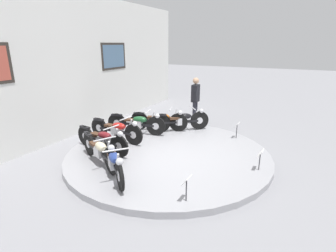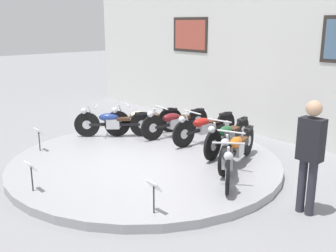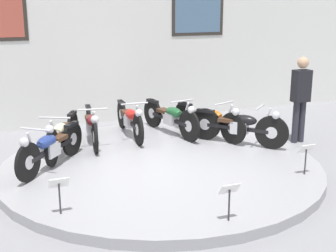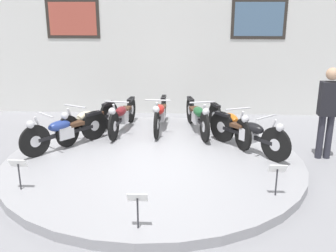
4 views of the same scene
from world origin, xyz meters
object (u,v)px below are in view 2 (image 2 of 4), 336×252
Objects in this scene: info_placard_front_right at (154,190)px; motorcycle_red at (204,126)px; motorcycle_cream at (143,119)px; motorcycle_green at (227,135)px; info_placard_front_centre at (31,170)px; motorcycle_blue at (113,122)px; info_placard_front_left at (39,135)px; motorcycle_maroon at (174,121)px; motorcycle_black at (227,158)px; visitor_standing at (310,150)px; motorcycle_orange at (237,147)px.

motorcycle_red is at bearing 121.81° from info_placard_front_right.
motorcycle_red is (1.49, 0.65, -0.01)m from motorcycle_cream.
motorcycle_green is 4.07m from info_placard_front_centre.
motorcycle_green reaches higher than motorcycle_red.
info_placard_front_left is (-0.15, -1.82, -0.01)m from motorcycle_blue.
info_placard_front_centre is 2.19m from info_placard_front_right.
motorcycle_maroon is 1.68m from motorcycle_green.
motorcycle_maroon is 4.07m from info_placard_front_centre.
motorcycle_blue is 3.01× the size of info_placard_front_centre.
motorcycle_green is at bearing 129.80° from motorcycle_black.
motorcycle_red is (1.80, 1.33, 0.00)m from motorcycle_blue.
motorcycle_black is at bearing 25.93° from info_placard_front_left.
motorcycle_black reaches higher than info_placard_front_centre.
info_placard_front_centre is at bearing -101.91° from motorcycle_green.
visitor_standing reaches higher than info_placard_front_centre.
motorcycle_red is 3.85× the size of info_placard_front_left.
info_placard_front_left and info_placard_front_centre have the same top height.
info_placard_front_left is at bearing 180.00° from info_placard_front_right.
motorcycle_orange is at bearing -0.04° from motorcycle_cream.
motorcycle_blue is 0.74m from motorcycle_cream.
motorcycle_green reaches higher than motorcycle_blue.
motorcycle_red is 1.28× the size of motorcycle_black.
motorcycle_green is 1.50m from motorcycle_black.
motorcycle_black is (0.96, -1.15, 0.00)m from motorcycle_green.
motorcycle_green is at bearing 143.26° from motorcycle_orange.
motorcycle_red is at bearing 11.81° from motorcycle_maroon.
motorcycle_cream is 4.83m from visitor_standing.
visitor_standing is at bearing 41.91° from info_placard_front_centre.
motorcycle_orange is (2.97, -0.00, -0.00)m from motorcycle_cream.
info_placard_front_centre is at bearing -57.48° from motorcycle_blue.
motorcycle_green is at bearing 11.64° from motorcycle_cream.
info_placard_front_centre is (-1.49, -3.50, -0.01)m from motorcycle_orange.
motorcycle_red reaches higher than info_placard_front_centre.
motorcycle_cream reaches higher than motorcycle_blue.
info_placard_front_centre is at bearing -78.13° from motorcycle_maroon.
motorcycle_green reaches higher than motorcycle_cream.
visitor_standing reaches higher than motorcycle_black.
motorcycle_red is at bearing 143.67° from motorcycle_black.
info_placard_front_right is (1.95, -3.15, -0.01)m from motorcycle_red.
motorcycle_orange reaches higher than motorcycle_maroon.
visitor_standing is (1.33, 1.94, 0.50)m from info_placard_front_right.
motorcycle_black reaches higher than motorcycle_orange.
motorcycle_black is 3.35m from info_placard_front_centre.
motorcycle_black is 3.02× the size of info_placard_front_right.
motorcycle_cream is 2.38m from motorcycle_green.
motorcycle_orange is at bearing 115.16° from motorcycle_black.
motorcycle_black is 3.02× the size of info_placard_front_left.
motorcycle_green reaches higher than info_placard_front_left.
visitor_standing is at bearing -20.21° from motorcycle_red.
visitor_standing is at bearing -17.15° from motorcycle_orange.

